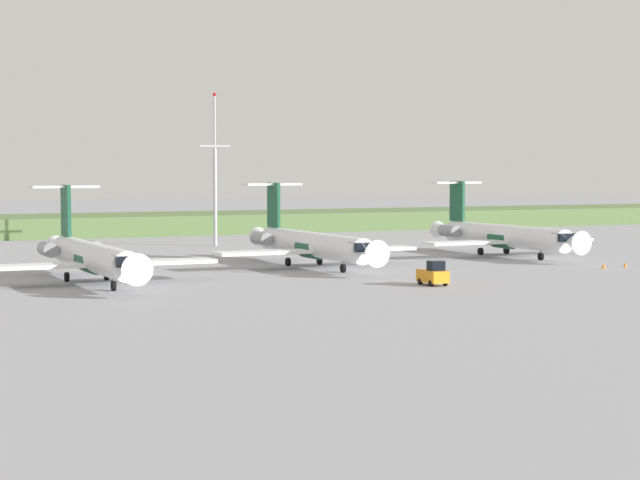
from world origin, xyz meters
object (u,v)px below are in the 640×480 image
at_px(regional_jet_second, 311,243).
at_px(regional_jet_third, 502,235).
at_px(antenna_mast, 215,182).
at_px(baggage_tug, 433,275).
at_px(safety_cone_front_marker, 603,266).
at_px(safety_cone_mid_marker, 625,265).
at_px(regional_jet_nearest, 91,256).

height_order(regional_jet_second, regional_jet_third, same).
xyz_separation_m(regional_jet_second, regional_jet_third, (27.78, 4.52, 0.00)).
distance_m(antenna_mast, baggage_tug, 59.42).
relative_size(safety_cone_front_marker, safety_cone_mid_marker, 1.00).
relative_size(antenna_mast, safety_cone_front_marker, 38.15).
xyz_separation_m(regional_jet_third, antenna_mast, (-25.87, 31.35, 6.21)).
bearing_deg(antenna_mast, regional_jet_nearest, -122.78).
xyz_separation_m(antenna_mast, baggage_tug, (-0.08, -58.91, -7.74)).
relative_size(regional_jet_second, baggage_tug, 9.69).
relative_size(regional_jet_nearest, safety_cone_front_marker, 56.36).
bearing_deg(baggage_tug, regional_jet_second, 94.53).
height_order(regional_jet_nearest, safety_cone_front_marker, regional_jet_nearest).
xyz_separation_m(regional_jet_nearest, regional_jet_third, (53.63, 11.75, 0.00)).
relative_size(regional_jet_third, antenna_mast, 1.48).
height_order(antenna_mast, safety_cone_front_marker, antenna_mast).
height_order(regional_jet_second, safety_cone_front_marker, regional_jet_second).
height_order(baggage_tug, safety_cone_mid_marker, baggage_tug).
height_order(baggage_tug, safety_cone_front_marker, baggage_tug).
xyz_separation_m(antenna_mast, safety_cone_mid_marker, (28.68, -50.83, -8.47)).
bearing_deg(antenna_mast, safety_cone_front_marker, -63.48).
distance_m(regional_jet_third, safety_cone_front_marker, 19.91).
bearing_deg(antenna_mast, baggage_tug, -90.08).
height_order(regional_jet_third, baggage_tug, regional_jet_third).
bearing_deg(antenna_mast, regional_jet_third, -50.47).
bearing_deg(safety_cone_mid_marker, antenna_mast, 119.43).
height_order(antenna_mast, safety_cone_mid_marker, antenna_mast).
bearing_deg(baggage_tug, regional_jet_third, 46.72).
distance_m(regional_jet_second, baggage_tug, 23.16).
bearing_deg(regional_jet_third, antenna_mast, 129.53).
distance_m(baggage_tug, safety_cone_front_marker, 26.77).
distance_m(regional_jet_nearest, regional_jet_second, 26.84).
bearing_deg(safety_cone_front_marker, regional_jet_second, 150.92).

